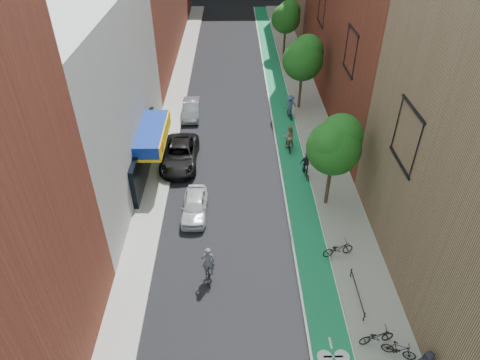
{
  "coord_description": "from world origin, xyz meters",
  "views": [
    {
      "loc": [
        -0.46,
        -11.92,
        18.09
      ],
      "look_at": [
        -0.07,
        10.75,
        1.5
      ],
      "focal_mm": 32.0,
      "sensor_mm": 36.0,
      "label": 1
    }
  ],
  "objects_px": {
    "cyclist_lead": "(208,268)",
    "cyclist_lane_mid": "(306,168)",
    "parked_car_black": "(180,155)",
    "cyclist_lane_far": "(290,107)",
    "parked_car_silver": "(191,109)",
    "parked_car_white": "(195,206)",
    "cyclist_lane_near": "(289,140)"
  },
  "relations": [
    {
      "from": "parked_car_white",
      "to": "parked_car_silver",
      "type": "relative_size",
      "value": 0.94
    },
    {
      "from": "cyclist_lead",
      "to": "cyclist_lane_mid",
      "type": "distance_m",
      "value": 11.51
    },
    {
      "from": "cyclist_lead",
      "to": "cyclist_lane_near",
      "type": "distance_m",
      "value": 14.23
    },
    {
      "from": "parked_car_silver",
      "to": "cyclist_lane_mid",
      "type": "bearing_deg",
      "value": -48.6
    },
    {
      "from": "parked_car_white",
      "to": "cyclist_lane_far",
      "type": "xyz_separation_m",
      "value": [
        7.54,
        13.05,
        0.35
      ]
    },
    {
      "from": "parked_car_black",
      "to": "parked_car_silver",
      "type": "height_order",
      "value": "parked_car_black"
    },
    {
      "from": "parked_car_white",
      "to": "cyclist_lane_near",
      "type": "relative_size",
      "value": 1.8
    },
    {
      "from": "parked_car_white",
      "to": "cyclist_lane_mid",
      "type": "xyz_separation_m",
      "value": [
        7.7,
        4.03,
        0.09
      ]
    },
    {
      "from": "parked_car_white",
      "to": "parked_car_black",
      "type": "height_order",
      "value": "parked_car_black"
    },
    {
      "from": "cyclist_lane_mid",
      "to": "parked_car_black",
      "type": "bearing_deg",
      "value": -20.4
    },
    {
      "from": "parked_car_white",
      "to": "parked_car_silver",
      "type": "xyz_separation_m",
      "value": [
        -1.22,
        13.56,
        0.02
      ]
    },
    {
      "from": "parked_car_black",
      "to": "cyclist_lane_far",
      "type": "xyz_separation_m",
      "value": [
        9.04,
        7.14,
        0.24
      ]
    },
    {
      "from": "parked_car_white",
      "to": "cyclist_lane_far",
      "type": "relative_size",
      "value": 1.81
    },
    {
      "from": "cyclist_lead",
      "to": "cyclist_lane_mid",
      "type": "xyz_separation_m",
      "value": [
        6.58,
        9.45,
        -0.07
      ]
    },
    {
      "from": "parked_car_black",
      "to": "cyclist_lane_mid",
      "type": "distance_m",
      "value": 9.39
    },
    {
      "from": "parked_car_black",
      "to": "cyclist_lane_near",
      "type": "bearing_deg",
      "value": 11.9
    },
    {
      "from": "parked_car_black",
      "to": "cyclist_lane_mid",
      "type": "bearing_deg",
      "value": -11.16
    },
    {
      "from": "parked_car_white",
      "to": "parked_car_silver",
      "type": "bearing_deg",
      "value": 95.76
    },
    {
      "from": "cyclist_lane_far",
      "to": "cyclist_lane_near",
      "type": "bearing_deg",
      "value": 71.46
    },
    {
      "from": "parked_car_silver",
      "to": "cyclist_lane_far",
      "type": "xyz_separation_m",
      "value": [
        8.77,
        -0.51,
        0.34
      ]
    },
    {
      "from": "cyclist_lane_mid",
      "to": "cyclist_lane_far",
      "type": "relative_size",
      "value": 0.91
    },
    {
      "from": "parked_car_white",
      "to": "cyclist_lane_near",
      "type": "bearing_deg",
      "value": 48.64
    },
    {
      "from": "parked_car_silver",
      "to": "cyclist_lane_near",
      "type": "relative_size",
      "value": 1.91
    },
    {
      "from": "cyclist_lead",
      "to": "cyclist_lane_far",
      "type": "height_order",
      "value": "cyclist_lead"
    },
    {
      "from": "parked_car_black",
      "to": "cyclist_lead",
      "type": "bearing_deg",
      "value": -76.63
    },
    {
      "from": "parked_car_silver",
      "to": "cyclist_lane_mid",
      "type": "xyz_separation_m",
      "value": [
        8.92,
        -9.52,
        0.08
      ]
    },
    {
      "from": "parked_car_black",
      "to": "cyclist_lead",
      "type": "xyz_separation_m",
      "value": [
        2.62,
        -11.32,
        0.05
      ]
    },
    {
      "from": "cyclist_lane_mid",
      "to": "cyclist_lane_near",
      "type": "bearing_deg",
      "value": -85.45
    },
    {
      "from": "cyclist_lead",
      "to": "parked_car_silver",
      "type": "bearing_deg",
      "value": -88.55
    },
    {
      "from": "cyclist_lane_near",
      "to": "cyclist_lead",
      "type": "bearing_deg",
      "value": 58.52
    },
    {
      "from": "parked_car_silver",
      "to": "cyclist_lane_far",
      "type": "relative_size",
      "value": 1.92
    },
    {
      "from": "parked_car_white",
      "to": "cyclist_lane_far",
      "type": "distance_m",
      "value": 15.08
    }
  ]
}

